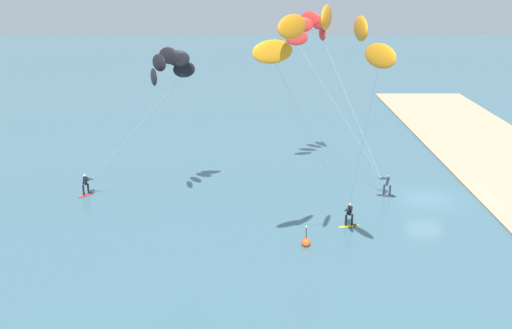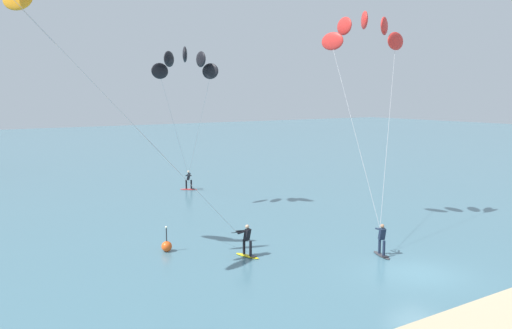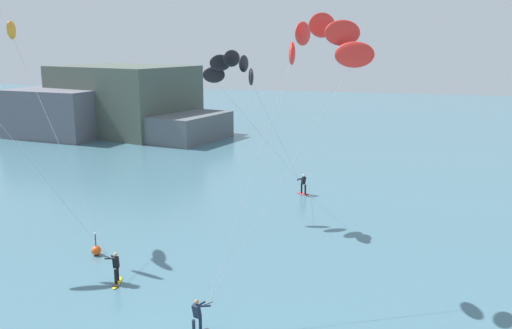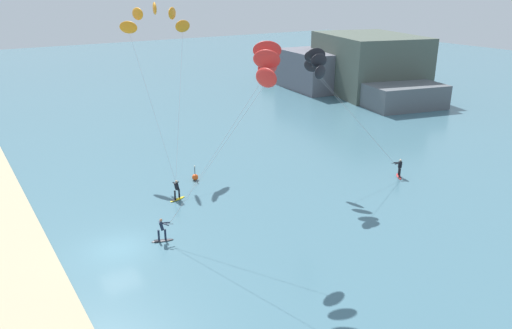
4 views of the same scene
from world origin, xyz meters
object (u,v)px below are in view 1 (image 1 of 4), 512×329
(kitesurfer_far_out, at_px, (165,71))
(kitesurfer_nearshore, at_px, (313,34))
(marker_buoy, at_px, (306,242))
(kitesurfer_mid_water, at_px, (327,45))

(kitesurfer_far_out, bearing_deg, kitesurfer_nearshore, -55.74)
(kitesurfer_nearshore, height_order, kitesurfer_far_out, kitesurfer_nearshore)
(kitesurfer_nearshore, height_order, marker_buoy, kitesurfer_nearshore)
(kitesurfer_mid_water, relative_size, marker_buoy, 10.79)
(marker_buoy, bearing_deg, kitesurfer_mid_water, -179.22)
(kitesurfer_nearshore, bearing_deg, kitesurfer_mid_water, 176.33)
(kitesurfer_nearshore, relative_size, kitesurfer_mid_water, 0.89)
(kitesurfer_nearshore, distance_m, marker_buoy, 17.14)
(kitesurfer_mid_water, height_order, kitesurfer_far_out, kitesurfer_mid_water)
(kitesurfer_mid_water, relative_size, kitesurfer_far_out, 1.29)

